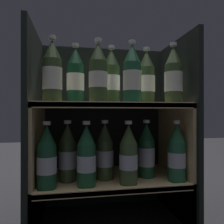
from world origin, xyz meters
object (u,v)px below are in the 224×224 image
(bottle_lower_front_1, at_px, (86,157))
(bottle_lower_back_1, at_px, (105,153))
(bottle_upper_back_2, at_px, (147,79))
(bottle_lower_back_0, at_px, (68,154))
(bottle_upper_front_2, at_px, (132,76))
(bottle_upper_back_0, at_px, (75,77))
(bottle_lower_front_2, at_px, (128,156))
(bottle_lower_front_3, at_px, (177,154))
(bottle_upper_front_1, at_px, (98,74))
(bottle_lower_front_0, at_px, (47,159))
(bottle_upper_front_3, at_px, (173,77))
(bottle_upper_front_0, at_px, (52,73))
(bottle_lower_back_2, at_px, (146,152))
(bottle_upper_back_1, at_px, (112,78))

(bottle_lower_front_1, distance_m, bottle_lower_back_1, 0.12)
(bottle_upper_back_2, relative_size, bottle_lower_back_0, 1.00)
(bottle_upper_front_2, height_order, bottle_upper_back_0, same)
(bottle_lower_back_1, bearing_deg, bottle_upper_back_0, 180.00)
(bottle_lower_front_2, xyz_separation_m, bottle_lower_front_3, (0.21, 0.00, -0.00))
(bottle_upper_front_1, distance_m, bottle_lower_front_1, 0.33)
(bottle_lower_front_0, height_order, bottle_lower_front_3, same)
(bottle_upper_front_3, height_order, bottle_lower_front_3, bottle_upper_front_3)
(bottle_upper_front_1, bearing_deg, bottle_upper_back_0, 136.92)
(bottle_upper_back_0, distance_m, bottle_lower_back_1, 0.35)
(bottle_upper_front_0, bearing_deg, bottle_upper_front_1, 0.00)
(bottle_lower_front_3, bearing_deg, bottle_lower_front_2, 180.00)
(bottle_upper_front_2, height_order, bottle_lower_back_0, bottle_upper_front_2)
(bottle_upper_front_3, xyz_separation_m, bottle_lower_front_2, (-0.20, 0.00, -0.33))
(bottle_upper_back_0, height_order, bottle_lower_front_2, bottle_upper_back_0)
(bottle_upper_front_0, xyz_separation_m, bottle_upper_front_3, (0.50, 0.00, 0.00))
(bottle_upper_back_2, bearing_deg, bottle_lower_front_2, -142.02)
(bottle_upper_front_2, distance_m, bottle_upper_back_0, 0.24)
(bottle_lower_front_3, bearing_deg, bottle_lower_front_1, -180.00)
(bottle_lower_back_2, bearing_deg, bottle_lower_back_0, 180.00)
(bottle_upper_back_1, bearing_deg, bottle_upper_front_3, -18.29)
(bottle_lower_back_1, xyz_separation_m, bottle_lower_back_2, (0.19, 0.00, -0.00))
(bottle_upper_back_2, height_order, bottle_lower_back_1, bottle_upper_back_2)
(bottle_upper_back_2, relative_size, bottle_lower_back_1, 1.00)
(bottle_lower_front_1, height_order, bottle_lower_back_1, same)
(bottle_lower_front_2, bearing_deg, bottle_lower_back_2, 38.21)
(bottle_upper_front_2, xyz_separation_m, bottle_lower_back_2, (0.09, 0.08, -0.33))
(bottle_lower_front_1, xyz_separation_m, bottle_lower_back_2, (0.28, 0.08, -0.00))
(bottle_lower_front_3, xyz_separation_m, bottle_lower_back_1, (-0.30, 0.08, -0.00))
(bottle_upper_back_1, relative_size, bottle_lower_back_1, 1.00)
(bottle_upper_front_2, bearing_deg, bottle_lower_back_1, 140.67)
(bottle_lower_front_1, relative_size, bottle_lower_front_2, 1.00)
(bottle_lower_front_3, bearing_deg, bottle_upper_back_0, 168.92)
(bottle_upper_front_1, height_order, bottle_lower_back_2, bottle_upper_front_1)
(bottle_lower_front_1, bearing_deg, bottle_upper_front_1, 0.00)
(bottle_lower_back_0, relative_size, bottle_lower_back_2, 1.00)
(bottle_lower_back_0, bearing_deg, bottle_lower_front_1, -47.73)
(bottle_lower_front_2, height_order, bottle_lower_back_2, same)
(bottle_upper_front_0, xyz_separation_m, bottle_lower_back_0, (0.06, 0.08, -0.33))
(bottle_lower_front_1, xyz_separation_m, bottle_lower_front_2, (0.17, 0.00, 0.00))
(bottle_upper_back_0, bearing_deg, bottle_upper_front_1, -43.08)
(bottle_upper_back_2, xyz_separation_m, bottle_lower_back_0, (-0.35, 0.00, -0.33))
(bottle_lower_front_2, distance_m, bottle_lower_front_3, 0.21)
(bottle_upper_front_2, xyz_separation_m, bottle_upper_back_2, (0.09, 0.08, 0.00))
(bottle_upper_front_1, height_order, bottle_lower_back_1, bottle_upper_front_1)
(bottle_upper_front_1, bearing_deg, bottle_upper_front_2, 0.00)
(bottle_upper_front_1, xyz_separation_m, bottle_lower_front_3, (0.34, 0.00, -0.33))
(bottle_lower_front_2, bearing_deg, bottle_lower_back_0, 161.39)
(bottle_upper_front_2, distance_m, bottle_upper_front_3, 0.18)
(bottle_upper_front_0, bearing_deg, bottle_lower_back_0, 56.28)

